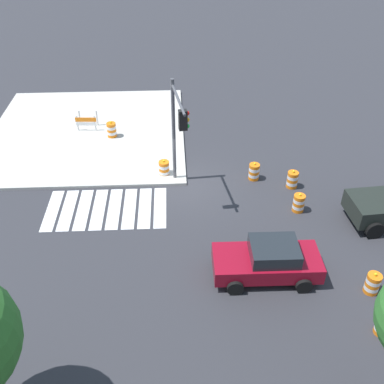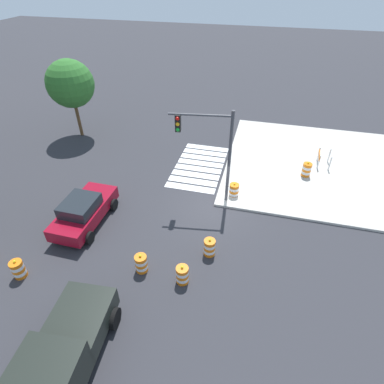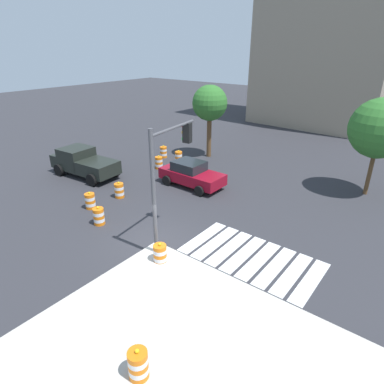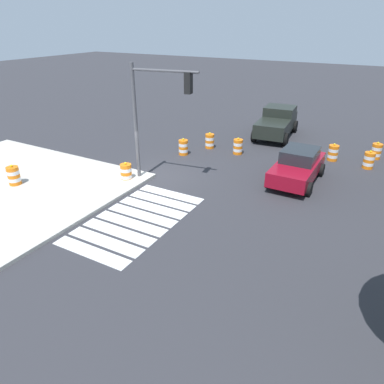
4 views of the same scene
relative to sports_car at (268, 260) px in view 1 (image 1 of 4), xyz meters
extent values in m
plane|color=#2D2D33|center=(3.04, -6.48, -0.81)|extent=(120.00, 120.00, 0.00)
cube|color=#BCB7AD|center=(9.04, -12.48, -0.74)|extent=(12.00, 12.00, 0.15)
cube|color=silver|center=(4.41, -4.68, -0.80)|extent=(0.60, 3.20, 0.02)
cube|color=silver|center=(5.16, -4.68, -0.80)|extent=(0.60, 3.20, 0.02)
cube|color=silver|center=(5.91, -4.68, -0.80)|extent=(0.60, 3.20, 0.02)
cube|color=silver|center=(6.66, -4.68, -0.80)|extent=(0.60, 3.20, 0.02)
cube|color=silver|center=(7.41, -4.68, -0.80)|extent=(0.60, 3.20, 0.02)
cube|color=silver|center=(8.16, -4.68, -0.80)|extent=(0.60, 3.20, 0.02)
cube|color=silver|center=(8.91, -4.68, -0.80)|extent=(0.60, 3.20, 0.02)
cube|color=silver|center=(9.66, -4.68, -0.80)|extent=(0.60, 3.20, 0.02)
cube|color=maroon|center=(0.06, 0.00, -0.13)|extent=(4.32, 1.89, 0.70)
cube|color=#1E2328|center=(-0.19, 0.00, 0.52)|extent=(1.92, 1.62, 0.60)
cylinder|color=black|center=(1.42, 0.93, -0.48)|extent=(0.66, 0.25, 0.66)
cylinder|color=black|center=(1.40, -0.97, -0.48)|extent=(0.66, 0.25, 0.66)
cylinder|color=black|center=(-1.28, 0.96, -0.48)|extent=(0.66, 0.25, 0.66)
cylinder|color=black|center=(-1.30, -0.94, -0.48)|extent=(0.66, 0.25, 0.66)
cube|color=black|center=(-5.64, -3.11, 0.06)|extent=(2.66, 2.20, 0.90)
cylinder|color=black|center=(-5.06, -4.09, -0.39)|extent=(0.86, 0.37, 0.84)
cylinder|color=black|center=(-5.23, -2.05, -0.39)|extent=(0.86, 0.37, 0.84)
cylinder|color=orange|center=(-0.58, -6.94, -0.72)|extent=(0.56, 0.56, 0.18)
cylinder|color=white|center=(-0.58, -6.94, -0.54)|extent=(0.56, 0.56, 0.18)
cylinder|color=orange|center=(-0.58, -6.94, -0.36)|extent=(0.56, 0.56, 0.18)
cylinder|color=white|center=(-0.58, -6.94, -0.18)|extent=(0.56, 0.56, 0.18)
cylinder|color=orange|center=(-0.58, -6.94, 0.00)|extent=(0.56, 0.56, 0.18)
sphere|color=yellow|center=(-0.58, -6.94, 0.15)|extent=(0.12, 0.12, 0.12)
cylinder|color=orange|center=(-3.95, 1.08, -0.72)|extent=(0.56, 0.56, 0.18)
cylinder|color=white|center=(-3.95, 1.08, -0.54)|extent=(0.56, 0.56, 0.18)
cylinder|color=orange|center=(-3.95, 1.08, -0.36)|extent=(0.56, 0.56, 0.18)
cylinder|color=white|center=(-3.95, 1.08, -0.18)|extent=(0.56, 0.56, 0.18)
cylinder|color=orange|center=(-3.95, 1.08, 0.00)|extent=(0.56, 0.56, 0.18)
sphere|color=yellow|center=(-3.95, 1.08, 0.15)|extent=(0.12, 0.12, 0.12)
cylinder|color=orange|center=(-2.45, -6.11, -0.72)|extent=(0.56, 0.56, 0.18)
cylinder|color=white|center=(-2.45, -6.11, -0.54)|extent=(0.56, 0.56, 0.18)
cylinder|color=orange|center=(-2.45, -6.11, -0.36)|extent=(0.56, 0.56, 0.18)
cylinder|color=white|center=(-2.45, -6.11, -0.18)|extent=(0.56, 0.56, 0.18)
cylinder|color=orange|center=(-2.45, -6.11, 0.00)|extent=(0.56, 0.56, 0.18)
sphere|color=yellow|center=(-2.45, -6.11, 0.15)|extent=(0.12, 0.12, 0.12)
cylinder|color=orange|center=(-2.30, -4.13, -0.72)|extent=(0.56, 0.56, 0.18)
cylinder|color=white|center=(-2.30, -4.13, -0.54)|extent=(0.56, 0.56, 0.18)
cylinder|color=orange|center=(-2.30, -4.13, -0.36)|extent=(0.56, 0.56, 0.18)
cylinder|color=white|center=(-2.30, -4.13, -0.18)|extent=(0.56, 0.56, 0.18)
cylinder|color=orange|center=(-2.30, -4.13, 0.00)|extent=(0.56, 0.56, 0.18)
sphere|color=yellow|center=(-2.30, -4.13, 0.15)|extent=(0.12, 0.12, 0.12)
cylinder|color=orange|center=(-3.63, 3.00, -0.72)|extent=(0.56, 0.56, 0.18)
cylinder|color=white|center=(-3.63, 3.00, -0.54)|extent=(0.56, 0.56, 0.18)
cylinder|color=orange|center=(-3.63, 3.00, -0.36)|extent=(0.56, 0.56, 0.18)
cylinder|color=orange|center=(4.21, -7.45, -0.72)|extent=(0.56, 0.56, 0.18)
cylinder|color=white|center=(4.21, -7.45, -0.54)|extent=(0.56, 0.56, 0.18)
cylinder|color=orange|center=(4.21, -7.45, -0.36)|extent=(0.56, 0.56, 0.18)
cylinder|color=white|center=(4.21, -7.45, -0.18)|extent=(0.56, 0.56, 0.18)
cylinder|color=orange|center=(4.21, -7.45, 0.00)|extent=(0.56, 0.56, 0.18)
sphere|color=yellow|center=(4.21, -7.45, 0.15)|extent=(0.12, 0.12, 0.12)
cylinder|color=orange|center=(7.41, -11.70, -0.57)|extent=(0.56, 0.56, 0.18)
cylinder|color=white|center=(7.41, -11.70, -0.39)|extent=(0.56, 0.56, 0.18)
cylinder|color=orange|center=(7.41, -11.70, -0.21)|extent=(0.56, 0.56, 0.18)
cylinder|color=white|center=(7.41, -11.70, -0.03)|extent=(0.56, 0.56, 0.18)
cylinder|color=orange|center=(7.41, -11.70, 0.15)|extent=(0.56, 0.56, 0.18)
sphere|color=yellow|center=(7.41, -11.70, 0.30)|extent=(0.12, 0.12, 0.12)
cube|color=silver|center=(8.51, -12.52, -0.16)|extent=(0.07, 0.07, 1.00)
cube|color=silver|center=(8.47, -13.22, -0.16)|extent=(0.07, 0.07, 1.00)
cube|color=silver|center=(9.61, -12.59, -0.16)|extent=(0.07, 0.07, 1.00)
cube|color=silver|center=(9.57, -13.28, -0.16)|extent=(0.07, 0.07, 1.00)
cube|color=orange|center=(9.06, -12.53, 0.09)|extent=(1.30, 0.11, 0.28)
cube|color=white|center=(9.06, -12.53, -0.21)|extent=(1.30, 0.11, 0.20)
cylinder|color=#4C4C51|center=(3.64, -7.08, 2.09)|extent=(0.18, 0.18, 5.50)
cylinder|color=#4C4C51|center=(3.40, -5.49, 4.54)|extent=(0.59, 3.18, 0.12)
cube|color=black|center=(3.24, -4.39, 4.09)|extent=(0.40, 0.33, 0.90)
sphere|color=red|center=(3.05, -4.41, 4.39)|extent=(0.20, 0.20, 0.20)
sphere|color=#F2A514|center=(3.05, -4.41, 4.09)|extent=(0.20, 0.20, 0.20)
sphere|color=green|center=(3.05, -4.41, 3.79)|extent=(0.20, 0.20, 0.20)
camera|label=1|loc=(3.66, 12.62, 12.81)|focal=41.72mm
camera|label=2|loc=(-10.67, -8.62, 10.75)|focal=28.97mm
camera|label=3|loc=(12.39, -15.67, 7.71)|focal=30.74mm
camera|label=4|loc=(16.84, 3.40, 6.51)|focal=33.08mm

